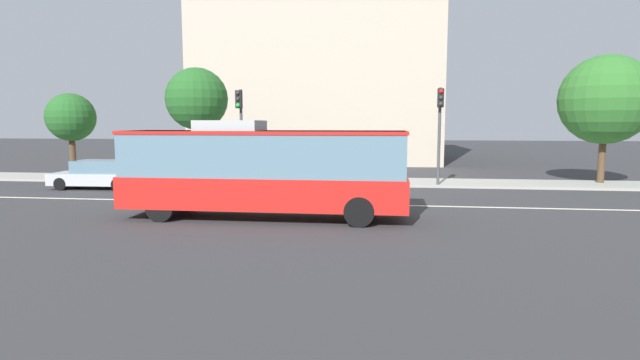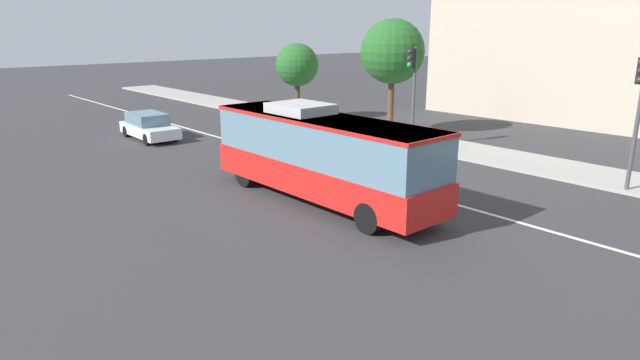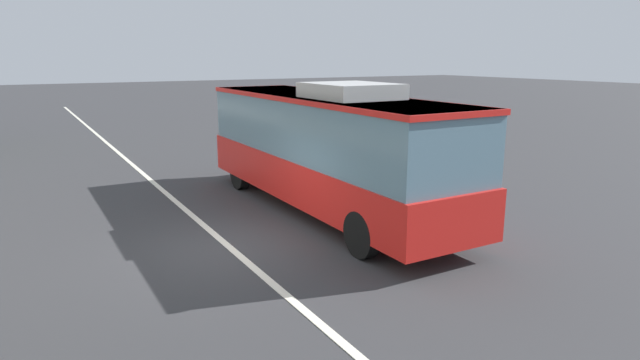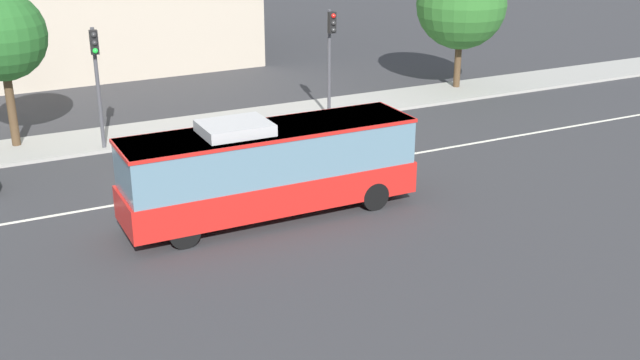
% 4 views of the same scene
% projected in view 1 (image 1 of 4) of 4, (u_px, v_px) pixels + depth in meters
% --- Properties ---
extents(ground_plane, '(160.00, 160.00, 0.00)m').
position_uv_depth(ground_plane, '(251.00, 202.00, 20.96)').
color(ground_plane, '#333335').
extents(sidewalk_kerb, '(80.00, 3.43, 0.14)m').
position_uv_depth(sidewalk_kerb, '(285.00, 181.00, 28.39)').
color(sidewalk_kerb, '#9E9B93').
rests_on(sidewalk_kerb, ground_plane).
extents(lane_centre_line, '(76.00, 0.16, 0.01)m').
position_uv_depth(lane_centre_line, '(251.00, 202.00, 20.96)').
color(lane_centre_line, silver).
rests_on(lane_centre_line, ground_plane).
extents(transit_bus, '(10.00, 2.51, 3.46)m').
position_uv_depth(transit_bus, '(264.00, 167.00, 17.33)').
color(transit_bus, red).
rests_on(transit_bus, ground_plane).
extents(sedan_silver, '(4.58, 2.00, 1.46)m').
position_uv_depth(sedan_silver, '(99.00, 175.00, 25.37)').
color(sedan_silver, '#B7BABF').
rests_on(sedan_silver, ground_plane).
extents(traffic_light_near_corner, '(0.33, 0.62, 5.20)m').
position_uv_depth(traffic_light_near_corner, '(440.00, 119.00, 25.42)').
color(traffic_light_near_corner, '#47474C').
rests_on(traffic_light_near_corner, ground_plane).
extents(traffic_light_mid_block, '(0.34, 0.62, 5.20)m').
position_uv_depth(traffic_light_mid_block, '(240.00, 120.00, 26.83)').
color(traffic_light_mid_block, '#47474C').
rests_on(traffic_light_mid_block, ground_plane).
extents(street_tree_kerbside_left, '(4.77, 4.77, 7.01)m').
position_uv_depth(street_tree_kerbside_left, '(606.00, 100.00, 26.34)').
color(street_tree_kerbside_left, '#4C3823').
rests_on(street_tree_kerbside_left, ground_plane).
extents(street_tree_kerbside_centre, '(2.85, 2.85, 5.14)m').
position_uv_depth(street_tree_kerbside_centre, '(71.00, 118.00, 29.26)').
color(street_tree_kerbside_centre, '#4C3823').
rests_on(street_tree_kerbside_centre, ground_plane).
extents(street_tree_kerbside_right, '(3.68, 3.68, 6.65)m').
position_uv_depth(street_tree_kerbside_right, '(197.00, 99.00, 29.21)').
color(street_tree_kerbside_right, '#4C3823').
rests_on(street_tree_kerbside_right, ground_plane).
extents(office_block_background, '(20.78, 14.80, 20.40)m').
position_uv_depth(office_block_background, '(321.00, 47.00, 44.53)').
color(office_block_background, '#B7A893').
rests_on(office_block_background, ground_plane).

